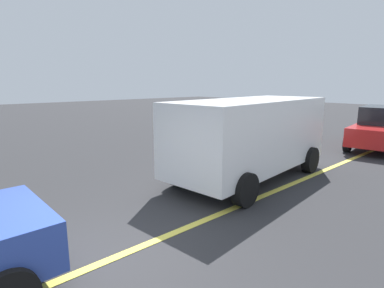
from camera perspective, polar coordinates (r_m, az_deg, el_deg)
ground_plane at (r=5.03m, az=-17.77°, el=-20.91°), size 80.00×80.00×0.00m
lane_marking_centre at (r=6.64m, az=6.97°, el=-12.09°), size 28.00×0.16×0.01m
white_van at (r=8.49m, az=10.76°, el=1.85°), size 5.36×2.64×2.20m
car_red_crossing at (r=14.64m, az=32.08°, el=2.57°), size 4.76×2.51×1.70m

